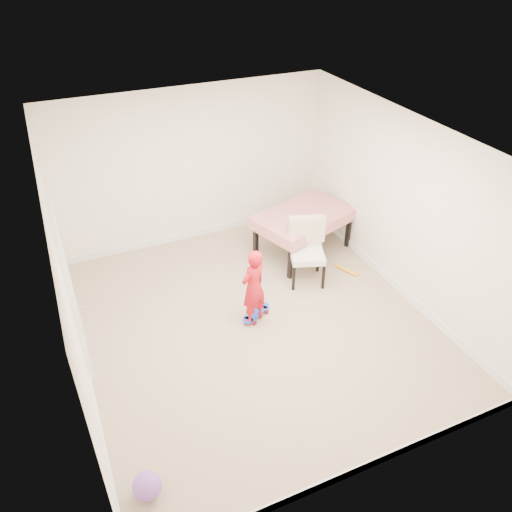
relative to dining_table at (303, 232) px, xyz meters
name	(u,v)px	position (x,y,z in m)	size (l,w,h in m)	color
ground	(255,322)	(-1.44, -1.32, -0.36)	(5.00, 5.00, 0.00)	tan
ceiling	(255,144)	(-1.44, -1.32, 2.22)	(4.50, 5.00, 0.04)	white
wall_back	(194,167)	(-1.44, 1.16, 0.94)	(4.50, 0.04, 2.60)	white
wall_front	(371,384)	(-1.44, -3.80, 0.94)	(4.50, 0.04, 2.60)	white
wall_left	(67,287)	(-3.67, -1.32, 0.94)	(0.04, 5.00, 2.60)	white
wall_right	(402,208)	(0.79, -1.32, 0.94)	(0.04, 5.00, 2.60)	white
door	(70,291)	(-3.66, -1.02, 0.66)	(0.10, 0.94, 2.11)	white
baseboard_back	(198,233)	(-1.44, 1.17, -0.30)	(4.50, 0.02, 0.12)	white
baseboard_front	(355,470)	(-1.44, -3.81, -0.30)	(4.50, 0.02, 0.12)	white
baseboard_left	(88,367)	(-3.68, -1.32, -0.30)	(0.02, 5.00, 0.12)	white
baseboard_right	(389,279)	(0.80, -1.32, -0.30)	(0.02, 5.00, 0.12)	white
dining_table	(303,232)	(0.00, 0.00, 0.00)	(1.56, 0.98, 0.73)	red
dining_chair	(307,253)	(-0.34, -0.75, 0.14)	(0.55, 0.63, 1.00)	white
skateboard	(256,315)	(-1.38, -1.23, -0.33)	(0.52, 0.19, 0.08)	blue
child	(253,289)	(-1.46, -1.30, 0.20)	(0.41, 0.27, 1.13)	red
balloon	(147,486)	(-3.38, -3.19, -0.22)	(0.28, 0.28, 0.28)	#8A52C5
foam_toy	(347,270)	(0.36, -0.82, -0.33)	(0.06, 0.06, 0.40)	gold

